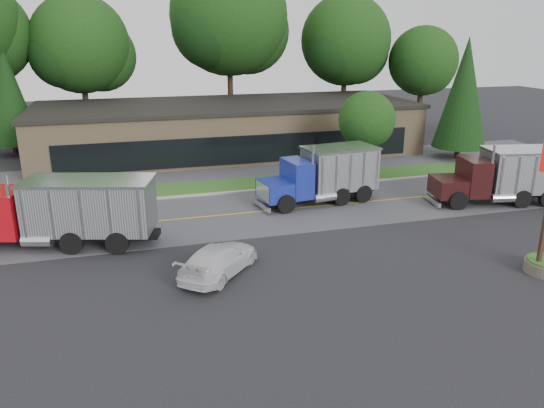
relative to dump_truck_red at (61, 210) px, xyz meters
The scene contains 18 objects.
ground 12.37m from the dump_truck_red, 33.59° to the right, with size 140.00×140.00×0.00m, color #2C2C30.
road 10.59m from the dump_truck_red, 12.34° to the left, with size 60.00×8.00×0.02m, color #5B5B61.
center_line 10.59m from the dump_truck_red, 12.34° to the left, with size 60.00×0.12×0.01m, color gold.
curb 12.19m from the dump_truck_red, 32.24° to the left, with size 60.00×0.30×0.12m, color #9E9E99.
grass_verge 13.23m from the dump_truck_red, 38.92° to the left, with size 60.00×3.40×0.03m, color #2E551D.
far_parking 16.80m from the dump_truck_red, 52.38° to the left, with size 60.00×7.00×0.02m, color #5B5B61.
strip_mall 22.77m from the dump_truck_red, 57.62° to the left, with size 32.00×12.00×4.00m, color tan.
tree_far_b 28.19m from the dump_truck_red, 89.29° to the left, with size 9.52×8.96×13.58m.
tree_far_c 32.29m from the dump_truck_red, 62.29° to the left, with size 12.19×11.47×17.38m.
tree_far_d 37.93m from the dump_truck_red, 45.00° to the left, with size 9.78×9.20×13.95m.
tree_far_e 42.36m from the dump_truck_red, 35.33° to the left, with size 7.61×7.16×10.85m.
evergreen_left 24.21m from the dump_truck_red, 104.03° to the left, with size 4.33×4.33×9.85m.
evergreen_right 32.42m from the dump_truck_red, 20.40° to the left, with size 4.34×4.34×9.86m.
tree_verge 21.99m from the dump_truck_red, 22.23° to the left, with size 4.33×4.08×6.18m.
dump_truck_red is the anchor object (origin of this frame).
dump_truck_blue 15.35m from the dump_truck_red, 11.72° to the left, with size 7.68×3.51×3.36m.
dump_truck_maroon 25.62m from the dump_truck_red, ahead, with size 8.22×3.98×3.36m.
rally_car 8.74m from the dump_truck_red, 38.72° to the right, with size 1.89×4.66×1.35m, color silver.
Camera 1 is at (-7.08, -19.66, 10.09)m, focal length 35.00 mm.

